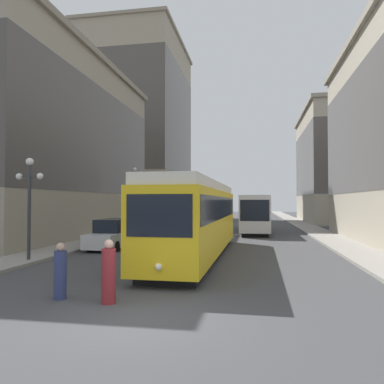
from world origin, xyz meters
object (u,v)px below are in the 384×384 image
at_px(streetcar, 198,217).
at_px(lamp_post_left_far, 134,190).
at_px(pedestrian_crossing_far, 60,273).
at_px(transit_bus, 255,212).
at_px(parked_car_left_mid, 171,221).
at_px(lamp_post_left_near, 29,192).
at_px(pedestrian_crossing_near, 109,274).
at_px(parked_car_left_near, 113,235).

xyz_separation_m(streetcar, lamp_post_left_far, (-7.66, 12.29, 1.85)).
distance_m(streetcar, pedestrian_crossing_far, 9.36).
relative_size(transit_bus, pedestrian_crossing_far, 7.31).
bearing_deg(parked_car_left_mid, streetcar, -74.12).
height_order(lamp_post_left_near, lamp_post_left_far, lamp_post_left_far).
bearing_deg(parked_car_left_mid, pedestrian_crossing_near, -81.86).
xyz_separation_m(streetcar, lamp_post_left_near, (-7.66, -3.10, 1.28)).
bearing_deg(streetcar, transit_bus, 80.59).
bearing_deg(transit_bus, pedestrian_crossing_far, -102.12).
height_order(transit_bus, pedestrian_crossing_near, transit_bus).
xyz_separation_m(parked_car_left_near, pedestrian_crossing_far, (3.00, -11.56, -0.07)).
bearing_deg(parked_car_left_mid, parked_car_left_near, -91.33).
xyz_separation_m(parked_car_left_near, pedestrian_crossing_near, (4.61, -11.78, 0.00)).
distance_m(streetcar, lamp_post_left_near, 8.36).
bearing_deg(parked_car_left_near, transit_bus, 59.18).
height_order(transit_bus, parked_car_left_mid, transit_bus).
bearing_deg(lamp_post_left_near, parked_car_left_near, 71.90).
xyz_separation_m(pedestrian_crossing_far, lamp_post_left_near, (-4.90, 5.75, 2.60)).
height_order(pedestrian_crossing_near, lamp_post_left_near, lamp_post_left_near).
bearing_deg(lamp_post_left_far, streetcar, -58.08).
xyz_separation_m(lamp_post_left_near, lamp_post_left_far, (0.00, 15.39, 0.57)).
xyz_separation_m(streetcar, parked_car_left_mid, (-5.76, 18.58, -1.26)).
bearing_deg(transit_bus, streetcar, -99.58).
bearing_deg(streetcar, lamp_post_left_far, 122.62).
relative_size(pedestrian_crossing_far, lamp_post_left_far, 0.29).
distance_m(streetcar, parked_car_left_mid, 19.49).
height_order(transit_bus, lamp_post_left_far, lamp_post_left_far).
distance_m(transit_bus, parked_car_left_near, 16.55).
bearing_deg(lamp_post_left_near, parked_car_left_mid, 84.99).
distance_m(parked_car_left_mid, lamp_post_left_far, 7.26).
bearing_deg(streetcar, pedestrian_crossing_near, -96.50).
relative_size(parked_car_left_mid, pedestrian_crossing_near, 2.53).
relative_size(transit_bus, pedestrian_crossing_near, 6.72).
xyz_separation_m(parked_car_left_mid, lamp_post_left_far, (-1.90, -6.28, 3.11)).
xyz_separation_m(parked_car_left_mid, pedestrian_crossing_near, (4.61, -27.64, 0.00)).
height_order(pedestrian_crossing_far, lamp_post_left_near, lamp_post_left_near).
bearing_deg(parked_car_left_near, lamp_post_left_far, 102.36).
bearing_deg(streetcar, parked_car_left_mid, 107.92).
relative_size(streetcar, parked_car_left_mid, 3.30).
height_order(streetcar, parked_car_left_near, streetcar).
height_order(pedestrian_crossing_near, lamp_post_left_far, lamp_post_left_far).
bearing_deg(transit_bus, parked_car_left_near, -121.41).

